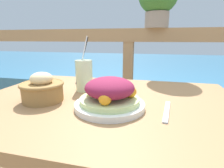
{
  "coord_description": "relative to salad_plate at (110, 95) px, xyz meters",
  "views": [
    {
      "loc": [
        0.18,
        -0.63,
        0.94
      ],
      "look_at": [
        0.02,
        0.02,
        0.77
      ],
      "focal_mm": 28.0,
      "sensor_mm": 36.0,
      "label": 1
    }
  ],
  "objects": [
    {
      "name": "patio_table",
      "position": [
        -0.04,
        0.08,
        -0.15
      ],
      "size": [
        1.04,
        0.75,
        0.71
      ],
      "color": "#997047",
      "rests_on": "ground_plane"
    },
    {
      "name": "railing_fence",
      "position": [
        -0.04,
        0.71,
        0.01
      ],
      "size": [
        2.8,
        0.08,
        1.01
      ],
      "color": "#937551",
      "rests_on": "ground_plane"
    },
    {
      "name": "sea_backdrop",
      "position": [
        -0.04,
        3.21,
        -0.52
      ],
      "size": [
        12.0,
        4.0,
        0.46
      ],
      "color": "teal",
      "rests_on": "ground_plane"
    },
    {
      "name": "salad_plate",
      "position": [
        0.0,
        0.0,
        0.0
      ],
      "size": [
        0.24,
        0.24,
        0.11
      ],
      "color": "silver",
      "rests_on": "patio_table"
    },
    {
      "name": "drink_glass",
      "position": [
        -0.17,
        0.18,
        0.02
      ],
      "size": [
        0.08,
        0.08,
        0.25
      ],
      "color": "beige",
      "rests_on": "patio_table"
    },
    {
      "name": "bread_basket",
      "position": [
        -0.27,
        0.01,
        0.0
      ],
      "size": [
        0.16,
        0.16,
        0.11
      ],
      "color": "olive",
      "rests_on": "patio_table"
    },
    {
      "name": "knife",
      "position": [
        0.19,
        0.01,
        -0.04
      ],
      "size": [
        0.04,
        0.18,
        0.0
      ],
      "color": "silver",
      "rests_on": "patio_table"
    }
  ]
}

